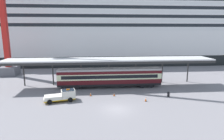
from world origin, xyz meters
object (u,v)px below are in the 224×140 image
at_px(cruise_ship, 121,27).
at_px(service_truck, 63,95).
at_px(traffic_cone_mid, 91,94).
at_px(quay_bollard, 168,94).
at_px(traffic_cone_near, 146,99).
at_px(dockside_crane, 5,5).
at_px(train_carriage, 110,77).
at_px(traffic_cone_far, 114,94).

height_order(cruise_ship, service_truck, cruise_ship).
xyz_separation_m(traffic_cone_mid, quay_bollard, (14.24, -1.70, 0.18)).
relative_size(traffic_cone_near, dockside_crane, 0.01).
relative_size(dockside_crane, quay_bollard, 62.57).
distance_m(service_truck, traffic_cone_near, 14.31).
relative_size(train_carriage, traffic_cone_far, 34.88).
bearing_deg(traffic_cone_near, cruise_ship, 87.83).
relative_size(service_truck, quay_bollard, 5.76).
height_order(service_truck, traffic_cone_far, service_truck).
distance_m(cruise_ship, train_carriage, 39.13).
bearing_deg(traffic_cone_far, cruise_ship, 80.82).
relative_size(traffic_cone_mid, quay_bollard, 0.71).
relative_size(cruise_ship, traffic_cone_mid, 180.72).
bearing_deg(service_truck, cruise_ship, 70.21).
bearing_deg(cruise_ship, traffic_cone_mid, -104.91).
bearing_deg(dockside_crane, traffic_cone_mid, -41.68).
xyz_separation_m(cruise_ship, traffic_cone_far, (-6.87, -42.55, -13.02)).
relative_size(cruise_ship, train_carriage, 5.65).
bearing_deg(traffic_cone_far, service_truck, -168.81).
xyz_separation_m(service_truck, dockside_crane, (-17.08, 21.57, 17.40)).
height_order(dockside_crane, quay_bollard, dockside_crane).
distance_m(traffic_cone_near, dockside_crane, 42.84).
distance_m(traffic_cone_near, traffic_cone_far, 6.10).
height_order(cruise_ship, dockside_crane, dockside_crane).
xyz_separation_m(train_carriage, dockside_crane, (-25.80, 14.06, 16.09)).
height_order(service_truck, dockside_crane, dockside_crane).
bearing_deg(cruise_ship, quay_bollard, -86.08).
bearing_deg(traffic_cone_far, quay_bollard, -7.67).
distance_m(traffic_cone_mid, dockside_crane, 34.32).
distance_m(cruise_ship, traffic_cone_mid, 45.55).
distance_m(service_truck, traffic_cone_far, 9.28).
height_order(traffic_cone_near, quay_bollard, quay_bollard).
relative_size(service_truck, dockside_crane, 0.09).
xyz_separation_m(cruise_ship, service_truck, (-15.96, -44.35, -12.34)).
relative_size(service_truck, traffic_cone_mid, 8.16).
height_order(train_carriage, traffic_cone_far, train_carriage).
distance_m(service_truck, dockside_crane, 32.55).
relative_size(cruise_ship, quay_bollard, 127.53).
relative_size(traffic_cone_mid, traffic_cone_far, 1.09).
bearing_deg(traffic_cone_mid, traffic_cone_near, -21.10).
xyz_separation_m(train_carriage, traffic_cone_far, (0.35, -5.71, -2.00)).
bearing_deg(service_truck, traffic_cone_far, 11.19).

